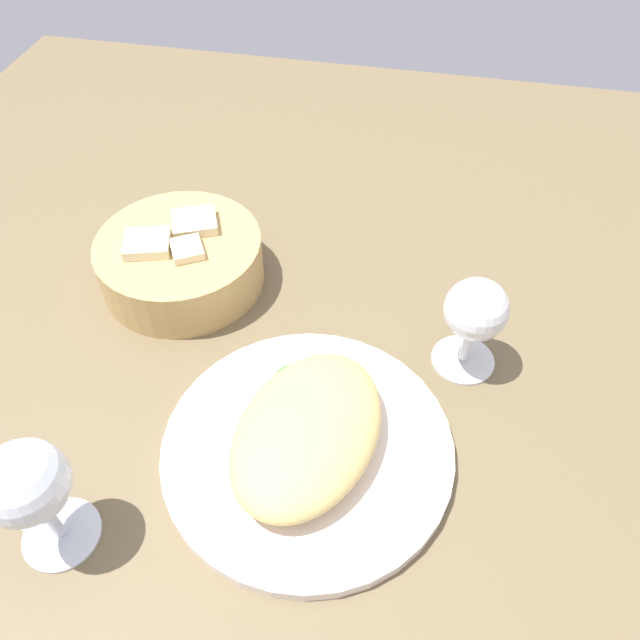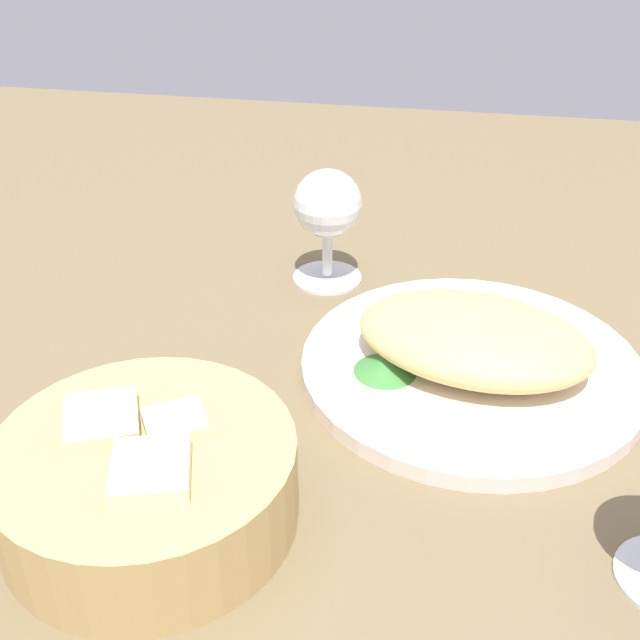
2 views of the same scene
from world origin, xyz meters
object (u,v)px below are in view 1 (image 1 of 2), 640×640
object	(u,v)px
bread_basket	(181,260)
plate	(303,447)
wine_glass_far	(29,488)
wine_glass_near	(475,315)

from	to	relation	value
bread_basket	plate	bearing A→B (deg)	-136.34
bread_basket	wine_glass_far	size ratio (longest dim) A/B	1.49
plate	wine_glass_near	size ratio (longest dim) A/B	2.44
bread_basket	wine_glass_near	size ratio (longest dim) A/B	1.70
plate	wine_glass_far	xyz separation A→B (cm)	(-12.37, 18.69, 7.98)
plate	wine_glass_far	distance (cm)	23.79
bread_basket	wine_glass_far	xyz separation A→B (cm)	(-32.54, -0.56, 5.45)
bread_basket	wine_glass_near	xyz separation A→B (cm)	(-5.88, -33.68, 4.07)
wine_glass_near	wine_glass_far	distance (cm)	42.54
wine_glass_far	plate	bearing A→B (deg)	-56.51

